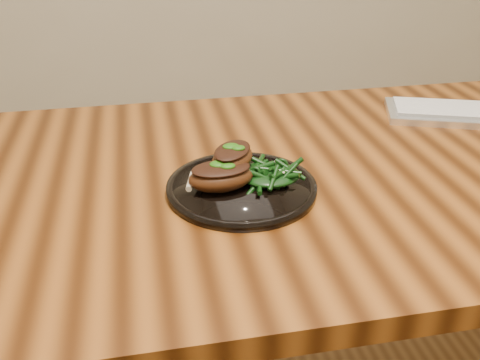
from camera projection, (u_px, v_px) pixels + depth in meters
The scene contains 6 objects.
desk at pixel (305, 205), 1.02m from camera, with size 1.60×0.80×0.75m.
plate at pixel (242, 187), 0.90m from camera, with size 0.25×0.25×0.02m.
lamb_chop_front at pixel (221, 176), 0.87m from camera, with size 0.12×0.08×0.05m.
lamb_chop_back at pixel (232, 157), 0.89m from camera, with size 0.11×0.12×0.04m.
herb_smear at pixel (218, 170), 0.93m from camera, with size 0.07×0.05×0.00m, color #124607.
greens_heap at pixel (270, 171), 0.90m from camera, with size 0.10×0.10×0.04m.
Camera 1 is at (-0.29, -0.84, 1.19)m, focal length 40.00 mm.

